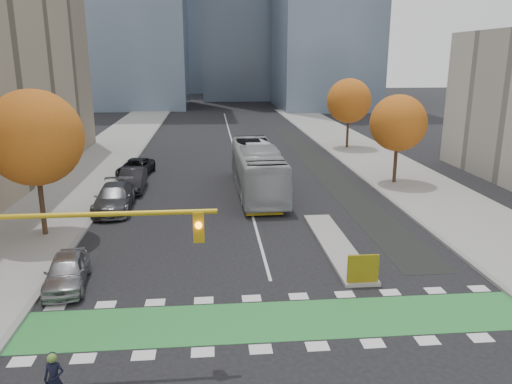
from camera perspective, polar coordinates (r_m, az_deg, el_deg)
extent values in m
plane|color=black|center=(18.59, 3.60, -16.70)|extent=(300.00, 300.00, 0.00)
cube|color=gray|center=(38.48, -21.58, -0.59)|extent=(7.00, 120.00, 0.15)
cube|color=gray|center=(40.24, 18.45, 0.36)|extent=(7.00, 120.00, 0.15)
cube|color=gray|center=(37.64, -16.46, -0.47)|extent=(0.30, 120.00, 0.16)
cube|color=gray|center=(38.97, 13.73, 0.24)|extent=(0.30, 120.00, 0.16)
cube|color=#2B8438|center=(19.86, 2.93, -14.42)|extent=(20.00, 3.00, 0.01)
cube|color=silver|center=(56.51, -2.58, 5.13)|extent=(0.15, 70.00, 0.01)
cube|color=black|center=(47.70, 7.05, 3.17)|extent=(2.50, 50.00, 0.01)
cube|color=gray|center=(27.24, 9.09, -5.96)|extent=(1.60, 10.00, 0.16)
cube|color=yellow|center=(22.71, 12.13, -8.56)|extent=(1.40, 0.12, 1.30)
cylinder|color=#332114|center=(30.03, -23.40, 0.05)|extent=(0.28, 0.28, 5.25)
sphere|color=#A74514|center=(29.46, -24.01, 5.69)|extent=(5.20, 5.20, 5.20)
cylinder|color=#332114|center=(41.01, 15.69, 4.00)|extent=(0.28, 0.28, 4.55)
sphere|color=#A74514|center=(40.61, 15.95, 7.60)|extent=(4.40, 4.40, 4.40)
cylinder|color=#332114|center=(56.15, 10.45, 7.36)|extent=(0.28, 0.28, 4.90)
sphere|color=#A74514|center=(55.85, 10.58, 10.21)|extent=(4.80, 4.80, 4.80)
cylinder|color=#BF9914|center=(16.29, -19.03, -2.47)|extent=(8.20, 0.16, 0.16)
cube|color=#BF9914|center=(15.97, -6.57, -3.95)|extent=(0.35, 0.28, 1.00)
sphere|color=orange|center=(15.76, -6.59, -3.82)|extent=(0.22, 0.22, 0.22)
imported|color=black|center=(15.67, -22.05, -19.18)|extent=(0.60, 0.42, 1.57)
sphere|color=#597F2D|center=(15.32, -22.30, -17.16)|extent=(0.27, 0.27, 0.27)
imported|color=#ACB1B4|center=(37.08, 0.16, 2.65)|extent=(3.22, 12.86, 3.57)
imported|color=gray|center=(23.69, -20.82, -8.46)|extent=(2.15, 4.36, 1.43)
imported|color=black|center=(38.88, -13.93, 1.32)|extent=(1.82, 4.97, 1.63)
imported|color=#48484D|center=(34.19, -15.92, -0.65)|extent=(2.54, 5.85, 1.67)
imported|color=black|center=(43.80, -13.60, 2.73)|extent=(3.04, 5.41, 1.43)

